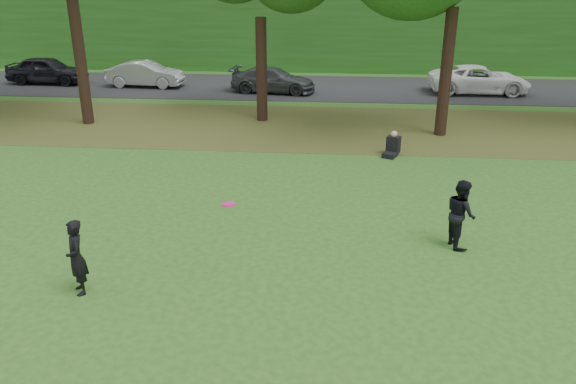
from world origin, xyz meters
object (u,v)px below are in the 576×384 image
object	(u,v)px
player_right	(461,213)
frisbee	(228,204)
player_left	(76,257)
seated_person	(392,146)

from	to	relation	value
player_right	frisbee	world-z (taller)	frisbee
player_left	player_right	bearing A→B (deg)	75.69
player_right	seated_person	world-z (taller)	player_right
player_right	player_left	bearing A→B (deg)	97.46
player_left	player_right	world-z (taller)	player_right
frisbee	player_right	bearing A→B (deg)	22.16
player_left	frisbee	distance (m)	3.06
player_left	player_right	size ratio (longest dim) A/B	0.96
player_left	seated_person	size ratio (longest dim) A/B	1.81
player_right	seated_person	size ratio (longest dim) A/B	1.88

